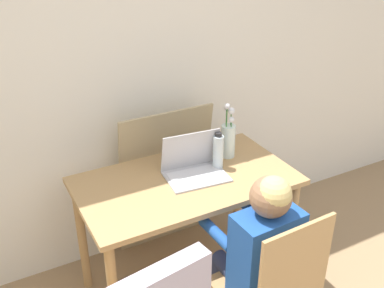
{
  "coord_description": "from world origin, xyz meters",
  "views": [
    {
      "loc": [
        -0.67,
        -0.16,
        2.02
      ],
      "look_at": [
        0.33,
        1.71,
        0.94
      ],
      "focal_mm": 42.0,
      "sensor_mm": 36.0,
      "label": 1
    }
  ],
  "objects_px": {
    "person_seated": "(259,245)",
    "laptop": "(194,165)",
    "flower_vase": "(228,138)",
    "water_bottle": "(218,152)"
  },
  "relations": [
    {
      "from": "person_seated",
      "to": "flower_vase",
      "type": "height_order",
      "value": "flower_vase"
    },
    {
      "from": "laptop",
      "to": "water_bottle",
      "type": "distance_m",
      "value": 0.16
    },
    {
      "from": "person_seated",
      "to": "laptop",
      "type": "distance_m",
      "value": 0.58
    },
    {
      "from": "flower_vase",
      "to": "laptop",
      "type": "bearing_deg",
      "value": -161.83
    },
    {
      "from": "person_seated",
      "to": "laptop",
      "type": "bearing_deg",
      "value": -87.52
    },
    {
      "from": "person_seated",
      "to": "water_bottle",
      "type": "height_order",
      "value": "person_seated"
    },
    {
      "from": "person_seated",
      "to": "laptop",
      "type": "xyz_separation_m",
      "value": [
        -0.05,
        0.56,
        0.16
      ]
    },
    {
      "from": "laptop",
      "to": "person_seated",
      "type": "bearing_deg",
      "value": -79.57
    },
    {
      "from": "laptop",
      "to": "water_bottle",
      "type": "xyz_separation_m",
      "value": [
        0.15,
        -0.0,
        0.05
      ]
    },
    {
      "from": "person_seated",
      "to": "laptop",
      "type": "relative_size",
      "value": 3.01
    }
  ]
}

